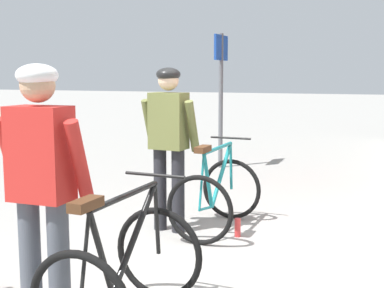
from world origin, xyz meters
TOP-DOWN VIEW (x-y plane):
  - ground_plane at (0.00, 0.00)m, footprint 80.00×80.00m
  - cyclist_near_in_olive at (-1.03, 0.73)m, footprint 0.63×0.35m
  - cyclist_far_in_red at (-0.90, -1.64)m, footprint 0.61×0.31m
  - bicycle_near_teal at (-0.54, 0.89)m, footprint 0.75×1.09m
  - bicycle_far_black at (-0.45, -1.41)m, footprint 0.75×1.10m
  - water_bottle_near_the_bikes at (-0.27, 0.77)m, footprint 0.06×0.06m
  - platform_sign_post at (-1.64, 4.59)m, footprint 0.08×0.70m

SIDE VIEW (x-z plane):
  - ground_plane at x=0.00m, z-range 0.00..0.00m
  - water_bottle_near_the_bikes at x=-0.27m, z-range 0.00..0.19m
  - bicycle_near_teal at x=-0.54m, z-range -0.09..0.89m
  - bicycle_far_black at x=-0.45m, z-range -0.09..0.89m
  - cyclist_near_in_olive at x=-1.03m, z-range 0.17..1.94m
  - cyclist_far_in_red at x=-0.90m, z-range 0.17..1.94m
  - platform_sign_post at x=-1.64m, z-range 0.42..2.82m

